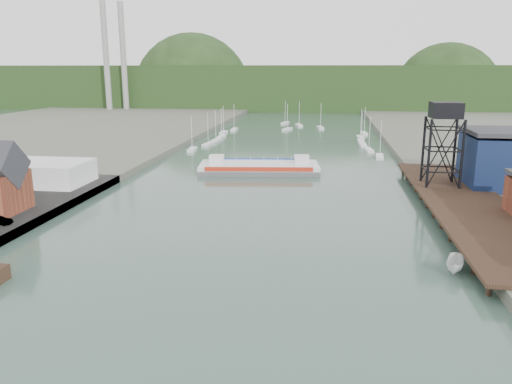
# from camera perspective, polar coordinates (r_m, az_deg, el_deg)

# --- Properties ---
(ground) EXTENTS (600.00, 600.00, 0.00)m
(ground) POSITION_cam_1_polar(r_m,az_deg,el_deg) (49.91, -8.05, -15.38)
(ground) COLOR #2A423A
(ground) RESTS_ON ground
(east_pier) EXTENTS (14.00, 70.00, 2.45)m
(east_pier) POSITION_cam_1_polar(r_m,az_deg,el_deg) (92.77, 23.00, -1.18)
(east_pier) COLOR black
(east_pier) RESTS_ON ground
(white_shed) EXTENTS (18.00, 12.00, 4.50)m
(white_shed) POSITION_cam_1_polar(r_m,az_deg,el_deg) (109.74, -23.23, 2.05)
(white_shed) COLOR silver
(white_shed) RESTS_ON west_quay
(lift_tower) EXTENTS (6.50, 6.50, 16.00)m
(lift_tower) POSITION_cam_1_polar(r_m,az_deg,el_deg) (102.50, 20.83, 8.19)
(lift_tower) COLOR black
(lift_tower) RESTS_ON east_pier
(marina_sailboats) EXTENTS (57.71, 92.65, 0.90)m
(marina_sailboats) POSITION_cam_1_polar(r_m,az_deg,el_deg) (182.17, 4.07, 6.35)
(marina_sailboats) COLOR silver
(marina_sailboats) RESTS_ON ground
(smokestacks) EXTENTS (11.20, 8.20, 60.00)m
(smokestacks) POSITION_cam_1_polar(r_m,az_deg,el_deg) (298.84, -15.83, 14.53)
(smokestacks) COLOR gray
(smokestacks) RESTS_ON ground
(distant_hills) EXTENTS (500.00, 120.00, 80.00)m
(distant_hills) POSITION_cam_1_polar(r_m,az_deg,el_deg) (343.72, 5.41, 11.56)
(distant_hills) COLOR black
(distant_hills) RESTS_ON ground
(chain_ferry) EXTENTS (29.56, 14.71, 4.09)m
(chain_ferry) POSITION_cam_1_polar(r_m,az_deg,el_deg) (120.25, 0.35, 2.85)
(chain_ferry) COLOR #535456
(chain_ferry) RESTS_ON ground
(motorboat) EXTENTS (3.41, 5.55, 2.01)m
(motorboat) POSITION_cam_1_polar(r_m,az_deg,el_deg) (66.19, 21.81, -7.74)
(motorboat) COLOR silver
(motorboat) RESTS_ON ground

